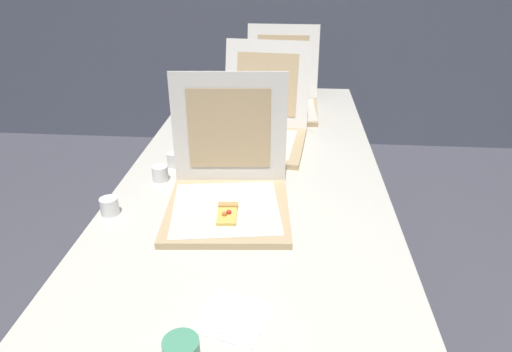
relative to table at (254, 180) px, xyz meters
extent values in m
cube|color=silver|center=(0.00, 0.00, 0.03)|extent=(0.96, 2.28, 0.03)
cylinder|color=#38383D|center=(-0.41, 1.07, -0.34)|extent=(0.04, 0.04, 0.71)
cylinder|color=#38383D|center=(0.41, 1.07, -0.34)|extent=(0.04, 0.04, 0.71)
cube|color=tan|center=(-0.06, -0.33, 0.05)|extent=(0.42, 0.42, 0.02)
cube|color=silver|center=(-0.06, -0.33, 0.07)|extent=(0.38, 0.38, 0.00)
cube|color=white|center=(-0.07, -0.13, 0.26)|extent=(0.39, 0.04, 0.39)
cube|color=tan|center=(-0.07, -0.14, 0.26)|extent=(0.28, 0.03, 0.28)
cube|color=#EAC156|center=(-0.05, -0.38, 0.07)|extent=(0.07, 0.11, 0.01)
cube|color=tan|center=(-0.06, -0.33, 0.08)|extent=(0.06, 0.03, 0.02)
sphere|color=red|center=(-0.05, -0.38, 0.08)|extent=(0.02, 0.02, 0.02)
sphere|color=orange|center=(-0.06, -0.39, 0.08)|extent=(0.02, 0.02, 0.02)
cube|color=tan|center=(-0.01, 0.21, 0.05)|extent=(0.43, 0.43, 0.02)
cube|color=silver|center=(-0.01, 0.22, 0.07)|extent=(0.35, 0.35, 0.00)
cube|color=white|center=(0.02, 0.46, 0.25)|extent=(0.40, 0.15, 0.38)
cube|color=tan|center=(0.02, 0.46, 0.25)|extent=(0.29, 0.11, 0.27)
cube|color=#EAC156|center=(-0.03, 0.21, 0.07)|extent=(0.09, 0.13, 0.01)
cube|color=tan|center=(-0.02, 0.27, 0.08)|extent=(0.07, 0.04, 0.02)
sphere|color=red|center=(-0.03, 0.21, 0.08)|extent=(0.02, 0.02, 0.02)
sphere|color=red|center=(-0.04, 0.23, 0.08)|extent=(0.02, 0.02, 0.02)
cube|color=tan|center=(0.07, 0.67, 0.05)|extent=(0.40, 0.40, 0.02)
cube|color=silver|center=(0.08, 0.67, 0.07)|extent=(0.37, 0.37, 0.00)
cube|color=white|center=(0.08, 0.92, 0.25)|extent=(0.39, 0.12, 0.38)
cube|color=tan|center=(0.08, 0.92, 0.25)|extent=(0.28, 0.08, 0.27)
cylinder|color=white|center=(0.04, 0.64, 0.10)|extent=(0.03, 0.03, 0.00)
cylinder|color=white|center=(0.05, 0.64, 0.08)|extent=(0.01, 0.00, 0.03)
cylinder|color=white|center=(0.04, 0.64, 0.08)|extent=(0.01, 0.00, 0.03)
cylinder|color=white|center=(0.04, 0.63, 0.08)|extent=(0.01, 0.00, 0.03)
cylinder|color=white|center=(-0.44, -0.36, 0.07)|extent=(0.06, 0.06, 0.06)
cylinder|color=white|center=(-0.34, -0.12, 0.07)|extent=(0.06, 0.06, 0.06)
cylinder|color=white|center=(-0.31, 0.01, 0.07)|extent=(0.06, 0.06, 0.06)
cube|color=white|center=(0.02, -0.78, 0.05)|extent=(0.18, 0.18, 0.00)
cube|color=white|center=(0.01, -0.77, 0.05)|extent=(0.12, 0.12, 0.00)
camera|label=1|loc=(0.13, -1.55, 0.81)|focal=31.48mm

